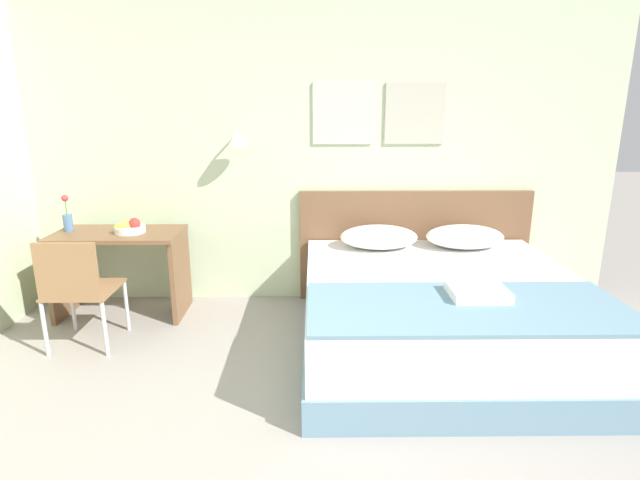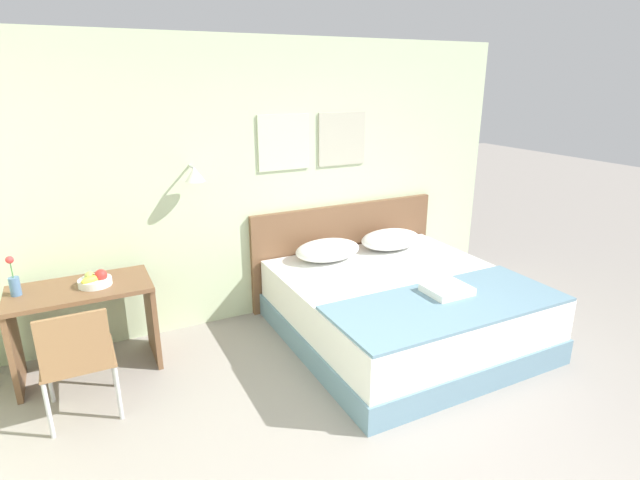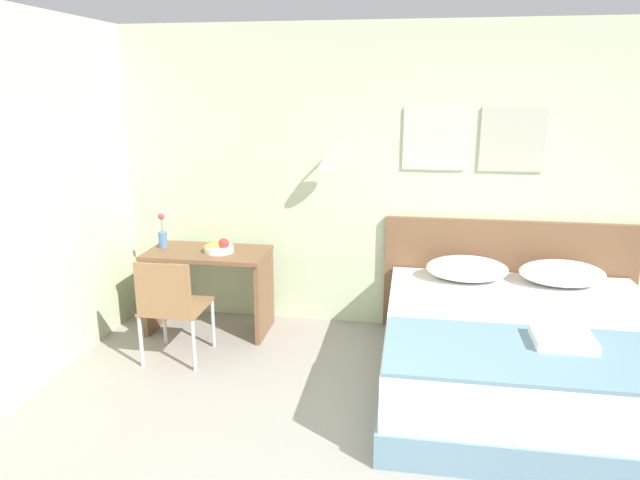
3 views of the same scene
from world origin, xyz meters
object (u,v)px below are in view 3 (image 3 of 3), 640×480
object	(u,v)px
pillow_left	(467,269)
throw_blanket	(549,355)
pillow_right	(562,273)
desk	(209,276)
desk_chair	(170,302)
fruit_bowl	(219,247)
bed	(526,356)
folded_towel_near_foot	(563,339)
headboard	(506,278)
flower_vase	(163,235)

from	to	relation	value
pillow_left	throw_blanket	xyz separation A→B (m)	(0.37, -1.34, -0.08)
pillow_right	throw_blanket	bearing A→B (deg)	-105.45
desk	pillow_right	bearing A→B (deg)	1.05
pillow_left	desk_chair	size ratio (longest dim) A/B	0.77
pillow_right	desk_chair	xyz separation A→B (m)	(-3.03, -0.71, -0.17)
fruit_bowl	bed	bearing A→B (deg)	-15.26
pillow_left	throw_blanket	size ratio (longest dim) A/B	0.34
throw_blanket	folded_towel_near_foot	world-z (taller)	folded_towel_near_foot
throw_blanket	desk	world-z (taller)	desk
headboard	pillow_right	distance (m)	0.51
pillow_right	folded_towel_near_foot	distance (m)	1.23
bed	desk_chair	bearing A→B (deg)	179.09
headboard	folded_towel_near_foot	bearing A→B (deg)	-86.00
pillow_right	throw_blanket	world-z (taller)	pillow_right
folded_towel_near_foot	pillow_left	bearing A→B (deg)	111.64
desk	fruit_bowl	distance (m)	0.30
desk_chair	pillow_right	bearing A→B (deg)	13.17
headboard	fruit_bowl	world-z (taller)	headboard
headboard	folded_towel_near_foot	world-z (taller)	headboard
bed	pillow_right	world-z (taller)	pillow_right
pillow_right	headboard	bearing A→B (deg)	140.80
desk	desk_chair	distance (m)	0.66
throw_blanket	desk	distance (m)	2.89
bed	fruit_bowl	distance (m)	2.60
headboard	desk	distance (m)	2.61
desk	fruit_bowl	bearing A→B (deg)	-11.17
flower_vase	pillow_right	bearing A→B (deg)	0.19
headboard	folded_towel_near_foot	xyz separation A→B (m)	(0.11, -1.50, 0.12)
bed	pillow_left	world-z (taller)	pillow_left
bed	pillow_left	bearing A→B (deg)	116.34
desk	flower_vase	bearing A→B (deg)	174.17
folded_towel_near_foot	flower_vase	world-z (taller)	flower_vase
bed	pillow_left	xyz separation A→B (m)	(-0.37, 0.75, 0.39)
bed	folded_towel_near_foot	distance (m)	0.58
throw_blanket	bed	bearing A→B (deg)	90.00
pillow_left	flower_vase	xyz separation A→B (m)	(-2.64, -0.01, 0.17)
desk_chair	fruit_bowl	size ratio (longest dim) A/B	3.45
pillow_left	pillow_right	bearing A→B (deg)	0.00
bed	throw_blanket	distance (m)	0.67
pillow_left	folded_towel_near_foot	xyz separation A→B (m)	(0.48, -1.20, -0.04)
desk	headboard	bearing A→B (deg)	7.87
desk_chair	flower_vase	xyz separation A→B (m)	(-0.35, 0.70, 0.34)
bed	flower_vase	size ratio (longest dim) A/B	6.59
pillow_right	throw_blanket	distance (m)	1.40
bed	pillow_left	distance (m)	0.92
folded_towel_near_foot	flower_vase	xyz separation A→B (m)	(-3.11, 1.19, 0.22)
headboard	desk	bearing A→B (deg)	-172.13
bed	headboard	distance (m)	1.08
desk_chair	headboard	bearing A→B (deg)	20.86
folded_towel_near_foot	pillow_right	bearing A→B (deg)	77.50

